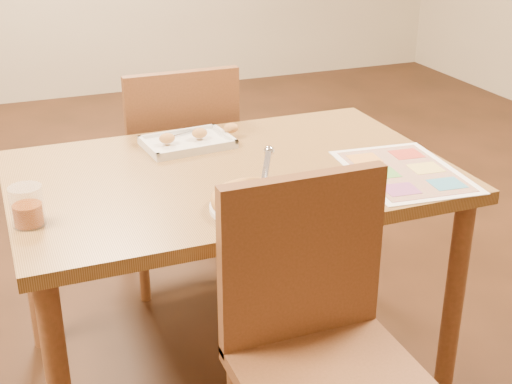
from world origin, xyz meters
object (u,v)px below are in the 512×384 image
object	(u,v)px
dining_table	(231,196)
pizza	(258,200)
glass_tumbler	(27,208)
appetizer_tray	(190,142)
chair_near	(317,319)
chair_far	(178,152)
pizza_cutter	(266,172)
plate	(256,207)
menu	(404,171)

from	to	relation	value
dining_table	pizza	size ratio (longest dim) A/B	5.20
pizza	glass_tumbler	bearing A→B (deg)	167.81
appetizer_tray	chair_near	bearing A→B (deg)	-86.50
chair_far	pizza_cutter	bearing A→B (deg)	90.83
plate	glass_tumbler	bearing A→B (deg)	167.56
plate	appetizer_tray	distance (m)	0.53
dining_table	pizza	distance (m)	0.31
pizza	appetizer_tray	world-z (taller)	appetizer_tray
plate	pizza_cutter	bearing A→B (deg)	40.73
dining_table	menu	bearing A→B (deg)	-23.36
chair_far	glass_tumbler	size ratio (longest dim) A/B	4.51
chair_far	appetizer_tray	distance (m)	0.39
glass_tumbler	appetizer_tray	bearing A→B (deg)	36.84
chair_near	chair_far	distance (m)	1.20
plate	menu	world-z (taller)	plate
pizza	menu	bearing A→B (deg)	8.90
appetizer_tray	menu	bearing A→B (deg)	-40.73
menu	plate	bearing A→B (deg)	-171.03
glass_tumbler	menu	xyz separation A→B (m)	(1.07, -0.05, -0.04)
plate	dining_table	bearing A→B (deg)	83.93
chair_near	appetizer_tray	world-z (taller)	chair_near
plate	appetizer_tray	xyz separation A→B (m)	(-0.02, 0.53, 0.01)
pizza_cutter	glass_tumbler	size ratio (longest dim) A/B	1.44
chair_far	pizza	size ratio (longest dim) A/B	1.88
chair_far	pizza_cutter	world-z (taller)	chair_far
pizza_cutter	menu	xyz separation A→B (m)	(0.46, 0.04, -0.08)
chair_near	pizza_cutter	bearing A→B (deg)	88.01
pizza	plate	bearing A→B (deg)	-164.23
appetizer_tray	menu	xyz separation A→B (m)	(0.53, -0.45, -0.01)
chair_far	plate	size ratio (longest dim) A/B	1.90
appetizer_tray	dining_table	bearing A→B (deg)	-78.19
chair_far	menu	xyz separation A→B (m)	(0.48, -0.81, 0.16)
chair_far	glass_tumbler	distance (m)	0.99
dining_table	chair_near	world-z (taller)	chair_near
pizza_cutter	appetizer_tray	world-z (taller)	pizza_cutter
plate	menu	distance (m)	0.51
pizza	chair_far	bearing A→B (deg)	88.37
appetizer_tray	menu	distance (m)	0.70
chair_near	glass_tumbler	size ratio (longest dim) A/B	4.51
dining_table	chair_far	distance (m)	0.61
pizza_cutter	glass_tumbler	world-z (taller)	pizza_cutter
chair_far	pizza_cutter	xyz separation A→B (m)	(0.01, -0.85, 0.24)
chair_far	chair_near	bearing A→B (deg)	90.00
pizza_cutter	chair_near	bearing A→B (deg)	-153.46
glass_tumbler	menu	distance (m)	1.07
dining_table	chair_far	xyz separation A→B (m)	(-0.00, 0.60, -0.07)
plate	pizza	size ratio (longest dim) A/B	0.99
glass_tumbler	pizza	bearing A→B (deg)	-12.19
dining_table	chair_near	bearing A→B (deg)	-90.00
plate	appetizer_tray	size ratio (longest dim) A/B	0.75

